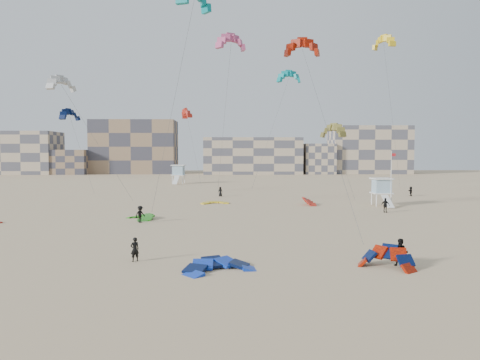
{
  "coord_description": "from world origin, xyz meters",
  "views": [
    {
      "loc": [
        2.16,
        -26.96,
        7.18
      ],
      "look_at": [
        2.95,
        6.0,
        5.22
      ],
      "focal_mm": 35.0,
      "sensor_mm": 36.0,
      "label": 1
    }
  ],
  "objects_px": {
    "kitesurfer_main": "(135,249)",
    "lifeguard_tower_near": "(382,192)",
    "kite_ground_orange": "(386,268)",
    "kite_ground_blue": "(219,270)"
  },
  "relations": [
    {
      "from": "kite_ground_orange",
      "to": "lifeguard_tower_near",
      "type": "relative_size",
      "value": 0.66
    },
    {
      "from": "lifeguard_tower_near",
      "to": "kite_ground_blue",
      "type": "bearing_deg",
      "value": -122.57
    },
    {
      "from": "kite_ground_orange",
      "to": "lifeguard_tower_near",
      "type": "xyz_separation_m",
      "value": [
        10.81,
        33.85,
        1.84
      ]
    },
    {
      "from": "kite_ground_orange",
      "to": "kitesurfer_main",
      "type": "bearing_deg",
      "value": -151.67
    },
    {
      "from": "kite_ground_blue",
      "to": "kite_ground_orange",
      "type": "bearing_deg",
      "value": -21.26
    },
    {
      "from": "lifeguard_tower_near",
      "to": "kitesurfer_main",
      "type": "bearing_deg",
      "value": -130.98
    },
    {
      "from": "kitesurfer_main",
      "to": "lifeguard_tower_near",
      "type": "xyz_separation_m",
      "value": [
        26.79,
        31.73,
        1.04
      ]
    },
    {
      "from": "kite_ground_blue",
      "to": "kite_ground_orange",
      "type": "relative_size",
      "value": 1.32
    },
    {
      "from": "kite_ground_orange",
      "to": "lifeguard_tower_near",
      "type": "height_order",
      "value": "lifeguard_tower_near"
    },
    {
      "from": "kite_ground_blue",
      "to": "lifeguard_tower_near",
      "type": "bearing_deg",
      "value": 34.87
    }
  ]
}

